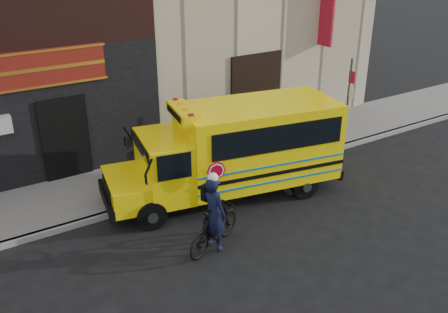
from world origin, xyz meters
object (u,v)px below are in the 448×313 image
at_px(school_bus, 237,147).
at_px(sign_pole, 348,101).
at_px(cyclist, 213,215).
at_px(bicycle, 214,227).

xyz_separation_m(school_bus, sign_pole, (5.08, 0.69, 0.31)).
bearing_deg(cyclist, school_bus, -65.29).
distance_m(school_bus, cyclist, 2.97).
distance_m(school_bus, sign_pole, 5.14).
bearing_deg(cyclist, bicycle, -70.43).
relative_size(sign_pole, cyclist, 1.71).
bearing_deg(sign_pole, bicycle, -159.01).
bearing_deg(sign_pole, cyclist, -158.84).
bearing_deg(bicycle, sign_pole, -92.30).
bearing_deg(sign_pole, school_bus, -172.26).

